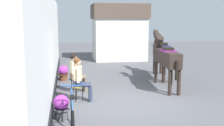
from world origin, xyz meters
TOP-DOWN VIEW (x-y plane):
  - ground_plane at (0.00, 3.00)m, footprint 40.00×40.00m
  - pub_facade_wall at (-2.55, 1.50)m, footprint 0.34×14.00m
  - distant_cottage at (1.40, 9.41)m, footprint 3.40×2.60m
  - seated_visitor_near at (-1.56, 0.29)m, footprint 0.61×0.49m
  - seated_visitor_far at (-1.65, 1.45)m, footprint 0.61×0.48m
  - saddled_horse_near at (1.70, 1.55)m, footprint 0.60×3.00m
  - saddled_horse_far at (2.21, 3.45)m, footprint 0.69×2.99m
  - flower_planter_nearest at (-2.13, -1.28)m, footprint 0.43×0.43m
  - flower_planter_farthest at (-2.11, 3.50)m, footprint 0.43×0.43m
  - leaning_bicycle at (-1.87, -2.30)m, footprint 0.50×1.76m

SIDE VIEW (x-z plane):
  - ground_plane at x=0.00m, z-range 0.00..0.00m
  - flower_planter_nearest at x=-2.13m, z-range 0.01..0.65m
  - flower_planter_farthest at x=-2.11m, z-range 0.01..0.65m
  - leaning_bicycle at x=-1.87m, z-range -0.11..0.91m
  - seated_visitor_near at x=-1.56m, z-range 0.08..1.47m
  - seated_visitor_far at x=-1.65m, z-range 0.08..1.47m
  - saddled_horse_near at x=1.70m, z-range 0.13..2.19m
  - saddled_horse_far at x=2.21m, z-range 0.13..2.19m
  - pub_facade_wall at x=-2.55m, z-range -0.16..3.24m
  - distant_cottage at x=1.40m, z-range 0.05..3.55m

